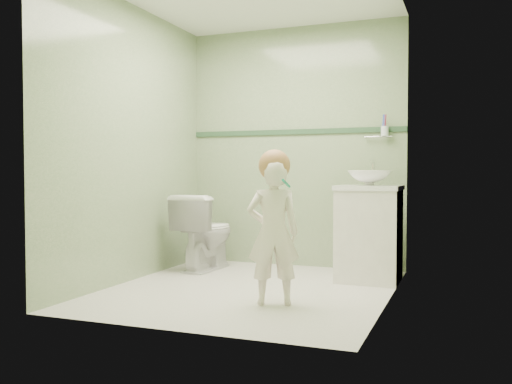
% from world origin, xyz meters
% --- Properties ---
extents(ground, '(2.50, 2.50, 0.00)m').
position_xyz_m(ground, '(0.00, 0.00, 0.00)').
color(ground, beige).
rests_on(ground, ground).
extents(room_shell, '(2.50, 2.54, 2.40)m').
position_xyz_m(room_shell, '(0.00, 0.00, 1.20)').
color(room_shell, gray).
rests_on(room_shell, ground).
extents(trim_stripe, '(2.20, 0.02, 0.05)m').
position_xyz_m(trim_stripe, '(0.00, 1.24, 1.35)').
color(trim_stripe, '#2E4E32').
rests_on(trim_stripe, room_shell).
extents(vanity, '(0.52, 0.50, 0.80)m').
position_xyz_m(vanity, '(0.84, 0.70, 0.40)').
color(vanity, white).
rests_on(vanity, ground).
extents(counter, '(0.54, 0.52, 0.04)m').
position_xyz_m(counter, '(0.84, 0.70, 0.81)').
color(counter, white).
rests_on(counter, vanity).
extents(basin, '(0.37, 0.37, 0.13)m').
position_xyz_m(basin, '(0.84, 0.70, 0.89)').
color(basin, white).
rests_on(basin, counter).
extents(faucet, '(0.03, 0.13, 0.18)m').
position_xyz_m(faucet, '(0.84, 0.89, 0.97)').
color(faucet, silver).
rests_on(faucet, counter).
extents(cup_holder, '(0.26, 0.07, 0.21)m').
position_xyz_m(cup_holder, '(0.89, 1.18, 1.33)').
color(cup_holder, silver).
rests_on(cup_holder, room_shell).
extents(toilet, '(0.45, 0.74, 0.73)m').
position_xyz_m(toilet, '(-0.74, 0.71, 0.37)').
color(toilet, white).
rests_on(toilet, ground).
extents(toddler, '(0.44, 0.37, 1.03)m').
position_xyz_m(toddler, '(0.34, -0.41, 0.51)').
color(toddler, white).
rests_on(toddler, ground).
extents(hair_cap, '(0.23, 0.23, 0.23)m').
position_xyz_m(hair_cap, '(0.34, -0.38, 0.99)').
color(hair_cap, '#AC7444').
rests_on(hair_cap, toddler).
extents(teal_toothbrush, '(0.10, 0.14, 0.08)m').
position_xyz_m(teal_toothbrush, '(0.46, -0.49, 0.87)').
color(teal_toothbrush, '#0C8C64').
rests_on(teal_toothbrush, toddler).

